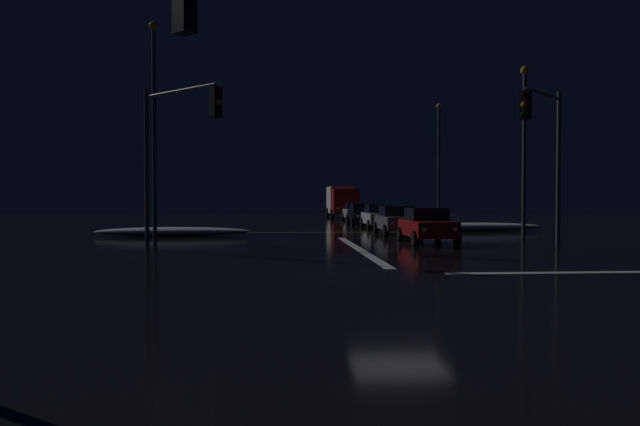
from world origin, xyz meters
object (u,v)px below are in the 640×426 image
object	(u,v)px
sedan_silver	(356,212)
box_truck	(342,201)
traffic_signal_nw	(174,136)
traffic_signal_ne	(546,139)
streetlamp_left_near	(154,116)
sedan_gray	(397,220)
sedan_black	(362,214)
traffic_signal_sw	(30,31)
sedan_white	(379,216)
streetlamp_right_near	(524,139)
streetlamp_right_far	(439,155)
sedan_red	(427,225)

from	to	relation	value
sedan_silver	box_truck	bearing A→B (deg)	92.29
traffic_signal_nw	traffic_signal_ne	distance (m)	14.30
traffic_signal_nw	streetlamp_left_near	xyz separation A→B (m)	(-1.97, 6.47, 1.55)
sedan_gray	box_truck	size ratio (longest dim) A/B	0.52
box_truck	traffic_signal_ne	world-z (taller)	traffic_signal_ne
sedan_black	streetlamp_left_near	size ratio (longest dim) A/B	0.42
traffic_signal_nw	traffic_signal_ne	bearing A→B (deg)	0.99
sedan_silver	traffic_signal_sw	xyz separation A→B (m)	(-10.36, -42.44, 3.68)
sedan_white	traffic_signal_ne	distance (m)	17.14
sedan_gray	box_truck	world-z (taller)	box_truck
streetlamp_right_near	sedan_black	bearing A→B (deg)	111.04
sedan_gray	streetlamp_right_far	bearing A→B (deg)	65.72
traffic_signal_nw	sedan_black	bearing A→B (deg)	65.08
sedan_white	traffic_signal_nw	bearing A→B (deg)	-122.32
streetlamp_left_near	streetlamp_right_near	bearing A→B (deg)	0.00
sedan_black	streetlamp_right_near	bearing A→B (deg)	-68.96
sedan_silver	traffic_signal_nw	xyz separation A→B (m)	(-10.52, -28.56, 3.52)
sedan_red	box_truck	distance (m)	32.80
sedan_red	streetlamp_right_far	world-z (taller)	streetlamp_right_far
sedan_gray	sedan_silver	world-z (taller)	same
traffic_signal_ne	streetlamp_right_near	bearing A→B (deg)	74.54
sedan_gray	streetlamp_right_near	world-z (taller)	streetlamp_right_near
sedan_red	traffic_signal_sw	xyz separation A→B (m)	(-10.33, -17.74, 3.68)
traffic_signal_sw	sedan_red	bearing A→B (deg)	59.79
sedan_silver	sedan_gray	bearing A→B (deg)	-90.61
sedan_gray	sedan_white	bearing A→B (deg)	88.60
sedan_black	streetlamp_left_near	bearing A→B (deg)	-128.28
sedan_gray	traffic_signal_ne	world-z (taller)	traffic_signal_ne
sedan_silver	traffic_signal_ne	world-z (taller)	traffic_signal_ne
sedan_gray	traffic_signal_nw	xyz separation A→B (m)	(-10.32, -9.84, 3.52)
sedan_black	traffic_signal_nw	size ratio (longest dim) A/B	0.69
sedan_gray	streetlamp_right_far	world-z (taller)	streetlamp_right_far
sedan_red	sedan_silver	size ratio (longest dim) A/B	1.00
sedan_silver	streetlamp_right_far	bearing A→B (deg)	-47.98
traffic_signal_nw	streetlamp_right_near	xyz separation A→B (m)	(16.01, 6.47, 0.62)
sedan_black	sedan_silver	xyz separation A→B (m)	(0.40, 6.78, 0.00)
box_truck	streetlamp_right_near	xyz separation A→B (m)	(5.82, -30.18, 3.23)
traffic_signal_sw	streetlamp_left_near	bearing A→B (deg)	95.98
sedan_black	box_truck	distance (m)	14.89
traffic_signal_nw	streetlamp_left_near	bearing A→B (deg)	106.91
sedan_gray	streetlamp_right_far	size ratio (longest dim) A/B	0.48
box_truck	traffic_signal_sw	size ratio (longest dim) A/B	1.28
box_truck	streetlamp_right_near	distance (m)	30.91
box_truck	traffic_signal_ne	bearing A→B (deg)	-83.58
sedan_red	traffic_signal_nw	bearing A→B (deg)	-159.82
traffic_signal_ne	sedan_gray	bearing A→B (deg)	112.49
sedan_red	sedan_silver	xyz separation A→B (m)	(0.02, 24.70, 0.00)
sedan_red	box_truck	bearing A→B (deg)	90.52
traffic_signal_sw	streetlamp_right_near	bearing A→B (deg)	52.09
traffic_signal_sw	traffic_signal_ne	bearing A→B (deg)	45.00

